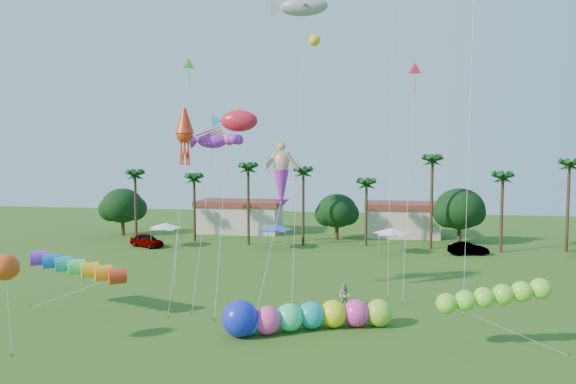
% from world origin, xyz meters
% --- Properties ---
extents(ground, '(160.00, 160.00, 0.00)m').
position_xyz_m(ground, '(0.00, 0.00, 0.00)').
color(ground, '#285116').
rests_on(ground, ground).
extents(tree_line, '(69.46, 8.91, 11.00)m').
position_xyz_m(tree_line, '(3.57, 44.00, 4.28)').
color(tree_line, '#3A2819').
rests_on(tree_line, ground).
extents(buildings_row, '(35.00, 7.00, 4.00)m').
position_xyz_m(buildings_row, '(-3.09, 50.00, 2.00)').
color(buildings_row, beige).
rests_on(buildings_row, ground).
extents(tent_row, '(31.00, 4.00, 0.60)m').
position_xyz_m(tent_row, '(-6.00, 36.33, 2.75)').
color(tent_row, white).
rests_on(tent_row, ground).
extents(car_a, '(5.17, 3.82, 1.64)m').
position_xyz_m(car_a, '(-22.40, 35.51, 0.82)').
color(car_a, '#4C4C54').
rests_on(car_a, ground).
extents(car_b, '(4.68, 2.43, 1.47)m').
position_xyz_m(car_b, '(16.88, 36.68, 0.73)').
color(car_b, '#4C4C54').
rests_on(car_b, ground).
extents(spectator_b, '(1.13, 1.04, 1.88)m').
position_xyz_m(spectator_b, '(3.79, 13.33, 0.94)').
color(spectator_b, '#ADA790').
rests_on(spectator_b, ground).
extents(caterpillar_inflatable, '(11.20, 5.93, 2.35)m').
position_xyz_m(caterpillar_inflatable, '(1.35, 7.69, 0.99)').
color(caterpillar_inflatable, '#FB42A2').
rests_on(caterpillar_inflatable, ground).
extents(blue_ball, '(1.87, 1.87, 1.87)m').
position_xyz_m(blue_ball, '(-2.09, 6.25, 0.93)').
color(blue_ball, '#197FE9').
rests_on(blue_ball, ground).
extents(rainbow_tube, '(9.68, 4.73, 3.60)m').
position_xyz_m(rainbow_tube, '(-13.98, 8.14, 3.03)').
color(rainbow_tube, red).
rests_on(rainbow_tube, ground).
extents(green_worm, '(10.25, 2.95, 3.56)m').
position_xyz_m(green_worm, '(10.17, 5.71, 2.83)').
color(green_worm, '#7BE332').
rests_on(green_worm, ground).
extents(orange_ball_kite, '(1.86, 1.86, 5.84)m').
position_xyz_m(orange_ball_kite, '(-15.07, 1.11, 5.07)').
color(orange_ball_kite, '#E74512').
rests_on(orange_ball_kite, ground).
extents(merman_kite, '(2.39, 5.83, 12.17)m').
position_xyz_m(merman_kite, '(-1.31, 14.67, 9.77)').
color(merman_kite, tan).
rests_on(merman_kite, ground).
extents(fish_kite, '(4.56, 6.01, 15.13)m').
position_xyz_m(fish_kite, '(-4.45, 13.66, 14.20)').
color(fish_kite, red).
rests_on(fish_kite, ground).
extents(shark_kite, '(5.58, 7.73, 25.06)m').
position_xyz_m(shark_kite, '(-0.11, 18.75, 24.07)').
color(shark_kite, '#9699A4').
rests_on(shark_kite, ground).
extents(squid_kite, '(1.67, 4.14, 15.19)m').
position_xyz_m(squid_kite, '(-8.32, 12.17, 13.12)').
color(squid_kite, red).
rests_on(squid_kite, ground).
extents(lobster_kite, '(4.29, 4.87, 13.46)m').
position_xyz_m(lobster_kite, '(-6.53, 13.45, 12.65)').
color(lobster_kite, purple).
rests_on(lobster_kite, ground).
extents(delta_kite_red, '(1.60, 3.97, 19.19)m').
position_xyz_m(delta_kite_red, '(9.12, 18.76, 18.26)').
color(delta_kite_red, red).
rests_on(delta_kite_red, ground).
extents(delta_kite_green, '(1.17, 3.71, 20.14)m').
position_xyz_m(delta_kite_green, '(-10.44, 18.93, 19.17)').
color(delta_kite_green, green).
rests_on(delta_kite_green, ground).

